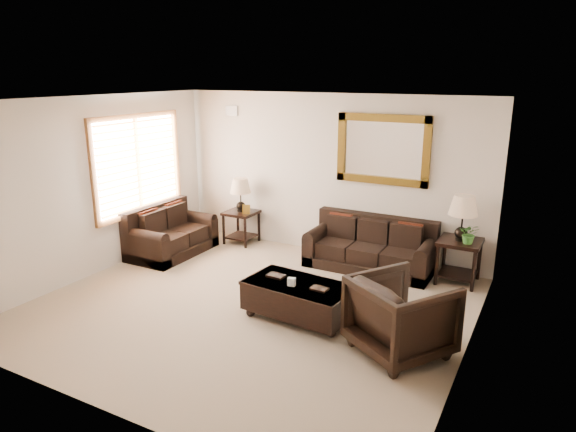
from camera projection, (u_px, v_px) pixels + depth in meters
The scene contains 11 objects.
room at pixel (248, 209), 6.50m from camera, with size 5.51×5.01×2.71m.
window at pixel (138, 165), 8.44m from camera, with size 0.07×1.96×1.66m.
mirror at pixel (383, 150), 8.03m from camera, with size 1.50×0.06×1.10m.
air_vent at pixel (232, 111), 9.20m from camera, with size 0.25×0.02×0.18m, color #999999.
sofa at pixel (371, 250), 8.15m from camera, with size 1.98×0.86×0.81m.
loveseat at pixel (169, 236), 8.81m from camera, with size 0.88×1.49×0.84m.
end_table_left at pixel (241, 201), 9.22m from camera, with size 0.54×0.54×1.19m.
end_table_right at pixel (462, 227), 7.43m from camera, with size 0.60×0.60×1.32m.
coffee_table at pixel (299, 296), 6.49m from camera, with size 1.42×0.85×0.58m.
armchair at pixel (401, 312), 5.62m from camera, with size 0.94×0.88×0.97m, color black.
potted_plant at pixel (469, 236), 7.30m from camera, with size 0.27×0.30×0.23m, color #2F6221.
Camera 1 is at (3.41, -5.30, 3.03)m, focal length 32.00 mm.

